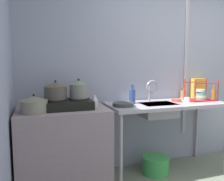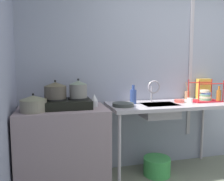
{
  "view_description": "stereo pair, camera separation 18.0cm",
  "coord_description": "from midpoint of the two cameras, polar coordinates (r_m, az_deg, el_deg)",
  "views": [
    {
      "loc": [
        -1.91,
        -1.21,
        1.39
      ],
      "look_at": [
        -1.09,
        1.28,
        1.08
      ],
      "focal_mm": 36.83,
      "sensor_mm": 36.0,
      "label": 1
    },
    {
      "loc": [
        -1.74,
        -1.26,
        1.39
      ],
      "look_at": [
        -1.09,
        1.28,
        1.08
      ],
      "focal_mm": 36.83,
      "sensor_mm": 36.0,
      "label": 2
    }
  ],
  "objects": [
    {
      "name": "wall_back",
      "position": [
        3.41,
        14.17,
        4.51
      ],
      "size": [
        5.13,
        0.1,
        2.55
      ],
      "primitive_type": "cube",
      "color": "#9196A8",
      "rests_on": "ground"
    },
    {
      "name": "wall_metal_strip",
      "position": [
        3.43,
        16.42,
        6.58
      ],
      "size": [
        0.05,
        0.01,
        2.04
      ],
      "primitive_type": "cube",
      "color": "#AEA5AE"
    },
    {
      "name": "utensil_jar",
      "position": [
        3.38,
        15.77,
        -0.89
      ],
      "size": [
        0.07,
        0.09,
        0.23
      ],
      "color": "#996E4D",
      "rests_on": "counter_sink"
    },
    {
      "name": "counter_sink",
      "position": [
        2.96,
        11.57,
        -4.27
      ],
      "size": [
        1.49,
        0.63,
        0.9
      ],
      "color": "#AEA5AE",
      "rests_on": "ground"
    },
    {
      "name": "faucet",
      "position": [
        2.92,
        8.15,
        0.68
      ],
      "size": [
        0.16,
        0.09,
        0.28
      ],
      "color": "#AEA5AE",
      "rests_on": "counter_sink"
    },
    {
      "name": "bucket_on_floor",
      "position": [
        3.1,
        9.04,
        -17.79
      ],
      "size": [
        0.34,
        0.34,
        0.22
      ],
      "primitive_type": "cylinder",
      "color": "green",
      "rests_on": "ground"
    },
    {
      "name": "frying_pan",
      "position": [
        2.64,
        0.85,
        -3.49
      ],
      "size": [
        0.25,
        0.25,
        0.04
      ],
      "primitive_type": "cylinder",
      "color": "#323734",
      "rests_on": "counter_sink"
    },
    {
      "name": "pot_beside_stove",
      "position": [
        2.43,
        -20.82,
        -3.28
      ],
      "size": [
        0.27,
        0.27,
        0.19
      ],
      "color": "gray",
      "rests_on": "counter_concrete"
    },
    {
      "name": "sink_basin",
      "position": [
        2.87,
        9.62,
        -4.81
      ],
      "size": [
        0.43,
        0.3,
        0.16
      ],
      "primitive_type": "cube",
      "color": "#AEA5AE",
      "rests_on": "counter_sink"
    },
    {
      "name": "percolator",
      "position": [
        2.6,
        -6.34,
        -2.56
      ],
      "size": [
        0.08,
        0.08,
        0.14
      ],
      "color": "#BBBABF",
      "rests_on": "counter_concrete"
    },
    {
      "name": "small_bowl_on_drainboard",
      "position": [
        3.05,
        14.11,
        -2.37
      ],
      "size": [
        0.12,
        0.12,
        0.04
      ],
      "primitive_type": "cylinder",
      "color": "#C85146",
      "rests_on": "counter_sink"
    },
    {
      "name": "dish_rack",
      "position": [
        3.25,
        19.72,
        -1.21
      ],
      "size": [
        0.37,
        0.24,
        0.28
      ],
      "color": "red",
      "rests_on": "counter_sink"
    },
    {
      "name": "bottle_by_rack",
      "position": [
        3.28,
        22.52,
        -0.91
      ],
      "size": [
        0.06,
        0.06,
        0.2
      ],
      "color": "#97561F",
      "rests_on": "counter_sink"
    },
    {
      "name": "cereal_box",
      "position": [
        3.51,
        19.22,
        0.61
      ],
      "size": [
        0.2,
        0.08,
        0.28
      ],
      "primitive_type": "cube",
      "rotation": [
        0.0,
        0.0,
        -0.02
      ],
      "color": "gold",
      "rests_on": "counter_sink"
    },
    {
      "name": "pot_on_left_burner",
      "position": [
        2.53,
        -15.83,
        -0.04
      ],
      "size": [
        0.24,
        0.24,
        0.2
      ],
      "color": "#4A423A",
      "rests_on": "stove"
    },
    {
      "name": "counter_concrete",
      "position": [
        2.69,
        -13.86,
        -13.93
      ],
      "size": [
        0.97,
        0.63,
        0.9
      ],
      "primitive_type": "cube",
      "color": "gray",
      "rests_on": "ground"
    },
    {
      "name": "stove",
      "position": [
        2.56,
        -12.95,
        -3.25
      ],
      "size": [
        0.52,
        0.38,
        0.11
      ],
      "color": "black",
      "rests_on": "counter_concrete"
    },
    {
      "name": "cup_by_rack",
      "position": [
        3.04,
        16.5,
        -2.19
      ],
      "size": [
        0.07,
        0.07,
        0.06
      ],
      "primitive_type": "cylinder",
      "color": "white",
      "rests_on": "counter_sink"
    },
    {
      "name": "pot_on_right_burner",
      "position": [
        2.55,
        -10.28,
        0.28
      ],
      "size": [
        0.2,
        0.2,
        0.21
      ],
      "color": "slate",
      "rests_on": "stove"
    },
    {
      "name": "bottle_by_sink",
      "position": [
        2.81,
        3.22,
        -1.36
      ],
      "size": [
        0.08,
        0.08,
        0.23
      ],
      "color": "#314685",
      "rests_on": "counter_sink"
    }
  ]
}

